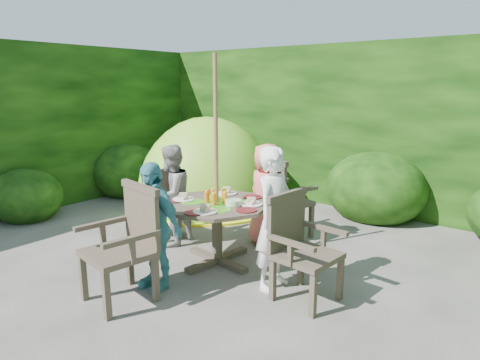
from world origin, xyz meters
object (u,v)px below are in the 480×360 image
Objects in this scene: child_left at (171,195)px; dome_tent at (207,203)px; garden_chair_right at (300,246)px; garden_chair_left at (157,202)px; child_back at (266,195)px; parasol_pole at (216,163)px; garden_chair_front at (126,242)px; child_right at (275,219)px; garden_chair_back at (281,197)px; patio_table at (217,212)px; child_front at (153,226)px.

dome_tent is at bearing -159.59° from child_left.
garden_chair_left is at bearing 88.74° from garden_chair_right.
garden_chair_right is 0.75× the size of child_back.
parasol_pole reaches higher than garden_chair_left.
child_left reaches higher than garden_chair_front.
garden_chair_right is at bearing -98.81° from child_right.
child_back is at bearing 104.25° from garden_chair_back.
dome_tent is (-1.69, 1.69, -0.57)m from patio_table.
child_front is (-0.09, -0.79, -0.49)m from parasol_pole.
garden_chair_left is at bearing -106.02° from child_left.
parasol_pole is 1.25m from garden_chair_right.
garden_chair_front is at bearing -75.37° from dome_tent.
garden_chair_left is at bearing 138.04° from garden_chair_front.
parasol_pole reaches higher than garden_chair_right.
child_right reaches higher than garden_chair_front.
child_back is at bearing 36.50° from child_right.
child_left is 1.13m from child_back.
child_back is (-0.02, -0.29, 0.09)m from garden_chair_back.
garden_chair_back reaches higher than patio_table.
dome_tent reaches higher than garden_chair_right.
garden_chair_front is at bearing -96.44° from patio_table.
dome_tent is (-1.69, 1.69, -1.10)m from parasol_pole.
parasol_pole is 1.23m from garden_chair_front.
parasol_pole is 0.94m from child_left.
garden_chair_left is at bearing -84.07° from dome_tent.
garden_chair_front reaches higher than garden_chair_back.
parasol_pole is 0.94m from child_front.
garden_chair_right is 0.35m from child_right.
garden_chair_right is 1.06× the size of garden_chair_left.
child_back reaches higher than garden_chair_front.
parasol_pole is 2.63m from dome_tent.
child_front is 3.01m from dome_tent.
garden_chair_left is 0.64× the size of child_right.
child_front reaches higher than garden_chair_front.
garden_chair_right is 3.35m from dome_tent.
garden_chair_left is 0.72× the size of child_left.
child_right is (-0.30, 0.04, 0.19)m from garden_chair_right.
patio_table is 1.05× the size of child_back.
child_right is at bearing 88.58° from garden_chair_right.
parasol_pole is 2.22× the size of garden_chair_front.
dome_tent is at bearing -7.42° from child_back.
parasol_pole is at bearing 101.87° from garden_chair_back.
child_front is at bearing -72.10° from dome_tent.
patio_table is 0.46× the size of dome_tent.
child_left is 1.93m from dome_tent.
child_left is (-0.79, 0.09, -0.49)m from parasol_pole.
child_right is (0.91, 1.00, 0.15)m from garden_chair_front.
child_left is at bearing 130.54° from child_front.
garden_chair_right is 0.68× the size of child_right.
child_back reaches higher than garden_chair_back.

